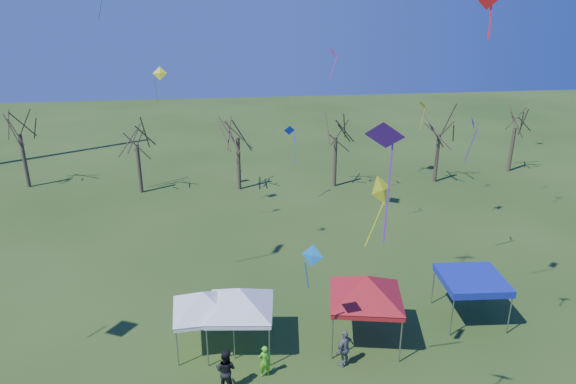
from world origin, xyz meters
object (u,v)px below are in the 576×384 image
object	(u,v)px
tent_blue	(472,280)
person_green	(264,361)
tree_3	(336,119)
person_grey	(345,348)
tree_2	(237,118)
tree_5	(517,112)
tree_4	(441,116)
person_dark	(226,370)
tent_white_mid	(239,292)
tree_0	(16,114)
tent_red	(367,280)
tree_1	(135,126)
tent_white_west	(203,296)

from	to	relation	value
tent_blue	person_green	size ratio (longest dim) A/B	2.15
tree_3	person_green	world-z (taller)	tree_3
person_grey	tree_2	bearing A→B (deg)	-117.03
tree_3	tree_5	distance (m)	17.81
tree_5	tent_blue	bearing A→B (deg)	-123.67
tree_4	person_dark	bearing A→B (deg)	-128.45
tree_2	person_dark	size ratio (longest dim) A/B	4.24
tent_white_mid	person_green	distance (m)	3.22
tree_2	tree_5	xyz separation A→B (m)	(26.09, 1.69, -0.56)
tree_0	tent_red	bearing A→B (deg)	-47.02
tree_0	tree_1	world-z (taller)	tree_0
tree_4	person_dark	world-z (taller)	tree_4
tree_0	tree_5	size ratio (longest dim) A/B	1.13
tree_1	tree_5	world-z (taller)	tree_1
person_dark	person_green	distance (m)	1.79
tree_1	person_green	distance (m)	26.31
tree_3	tree_5	size ratio (longest dim) A/B	1.06
tree_4	tree_3	bearing A→B (deg)	179.74
person_green	tree_0	bearing A→B (deg)	-70.15
tree_5	person_grey	distance (m)	34.36
tent_blue	tent_red	bearing A→B (deg)	-169.42
tree_2	tent_white_mid	bearing A→B (deg)	-92.23
tree_5	tent_white_west	xyz separation A→B (m)	(-28.63, -23.32, -3.00)
tree_4	tent_red	size ratio (longest dim) A/B	1.74
tree_5	tent_blue	xyz separation A→B (m)	(-15.20, -22.82, -3.51)
tree_1	tent_white_mid	world-z (taller)	tree_1
tree_4	person_dark	distance (m)	31.51
tree_1	tent_white_mid	bearing A→B (deg)	-71.27
tree_0	person_dark	size ratio (longest dim) A/B	4.37
tree_1	person_green	bearing A→B (deg)	-70.87
person_dark	person_grey	size ratio (longest dim) A/B	1.06
person_grey	tree_3	bearing A→B (deg)	-137.09
tent_blue	person_grey	world-z (taller)	tent_blue
tree_0	tree_3	size ratio (longest dim) A/B	1.07
tent_white_mid	tent_blue	world-z (taller)	tent_white_mid
tree_1	person_grey	world-z (taller)	tree_1
tree_4	tent_white_west	distance (m)	29.56
tree_1	tree_2	size ratio (longest dim) A/B	0.92
tent_white_west	tree_4	bearing A→B (deg)	46.37
tent_red	tree_0	bearing A→B (deg)	132.98
tent_red	person_grey	distance (m)	3.22
tent_white_mid	person_grey	xyz separation A→B (m)	(4.53, -1.94, -2.06)
tent_white_mid	tree_3	bearing A→B (deg)	66.84
tree_0	tree_1	distance (m)	10.47
person_grey	tree_4	bearing A→B (deg)	-156.59
tree_0	tree_2	world-z (taller)	tree_0
tree_4	tent_blue	xyz separation A→B (m)	(-6.83, -20.75, -3.84)
person_green	person_grey	bearing A→B (deg)	168.86
tree_0	tent_blue	size ratio (longest dim) A/B	2.56
tree_2	tent_blue	bearing A→B (deg)	-62.73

